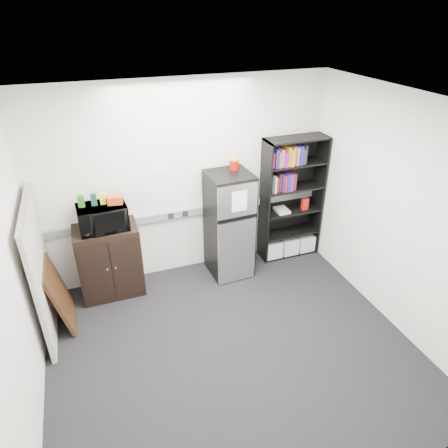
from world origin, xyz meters
name	(u,v)px	position (x,y,z in m)	size (l,w,h in m)	color
floor	(232,347)	(0.00, 0.00, 0.00)	(4.00, 4.00, 0.00)	black
wall_back	(186,182)	(0.00, 1.75, 1.35)	(4.00, 0.02, 2.70)	silver
wall_right	(398,215)	(2.00, 0.00, 1.35)	(0.02, 3.50, 2.70)	silver
wall_left	(8,291)	(-2.00, 0.00, 1.35)	(0.02, 3.50, 2.70)	silver
ceiling	(235,108)	(0.00, 0.00, 2.70)	(4.00, 3.50, 0.02)	white
electrical_raceway	(188,212)	(0.00, 1.72, 0.90)	(3.92, 0.05, 0.10)	slate
wall_note	(159,171)	(-0.35, 1.74, 1.55)	(0.14, 0.00, 0.10)	white
bookshelf	(291,200)	(1.53, 1.57, 0.91)	(0.90, 0.34, 1.85)	black
cubicle_partition	(41,270)	(-1.90, 1.08, 0.81)	(0.06, 1.30, 1.62)	#9C978B
cabinet	(110,261)	(-1.14, 1.50, 0.49)	(0.79, 0.52, 0.99)	black
microwave	(103,217)	(-1.14, 1.48, 1.15)	(0.58, 0.39, 0.32)	black
snack_box_a	(81,201)	(-1.35, 1.52, 1.38)	(0.07, 0.05, 0.15)	#215F1B
snack_box_b	(94,199)	(-1.21, 1.52, 1.38)	(0.07, 0.05, 0.15)	#0D3B27
snack_box_c	(103,199)	(-1.10, 1.52, 1.38)	(0.07, 0.05, 0.14)	yellow
snack_bag	(115,200)	(-0.97, 1.47, 1.36)	(0.18, 0.10, 0.10)	#BF3B13
refrigerator	(229,225)	(0.50, 1.42, 0.76)	(0.60, 0.62, 1.52)	black
coffee_can	(234,163)	(0.61, 1.55, 1.60)	(0.13, 0.13, 0.17)	#A00D07
framed_poster	(60,294)	(-1.77, 1.09, 0.43)	(0.23, 0.66, 0.84)	black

